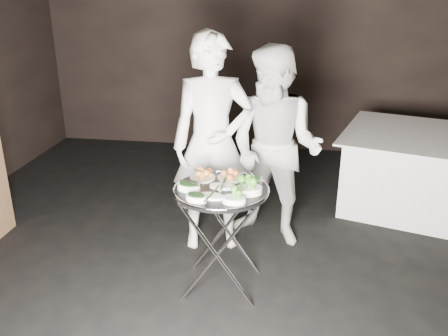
# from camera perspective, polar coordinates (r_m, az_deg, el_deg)

# --- Properties ---
(floor) EXTENTS (6.00, 7.00, 0.05)m
(floor) POSITION_cam_1_polar(r_m,az_deg,el_deg) (3.90, -0.32, -14.31)
(floor) COLOR black
(floor) RESTS_ON ground
(wall_back) EXTENTS (6.00, 0.05, 3.00)m
(wall_back) POSITION_cam_1_polar(r_m,az_deg,el_deg) (6.72, 4.39, 14.83)
(wall_back) COLOR black
(wall_back) RESTS_ON floor
(tray_stand) EXTENTS (0.56, 0.48, 0.83)m
(tray_stand) POSITION_cam_1_polar(r_m,az_deg,el_deg) (3.65, -0.35, -7.97)
(tray_stand) COLOR silver
(tray_stand) RESTS_ON floor
(serving_tray) EXTENTS (0.72, 0.72, 0.04)m
(serving_tray) POSITION_cam_1_polar(r_m,az_deg,el_deg) (3.48, -0.36, -2.66)
(serving_tray) COLOR black
(serving_tray) RESTS_ON tray_stand
(potato_plate_a) EXTENTS (0.20, 0.20, 0.07)m
(potato_plate_a) POSITION_cam_1_polar(r_m,az_deg,el_deg) (3.64, -2.61, -0.87)
(potato_plate_a) COLOR beige
(potato_plate_a) RESTS_ON serving_tray
(potato_plate_b) EXTENTS (0.21, 0.21, 0.07)m
(potato_plate_b) POSITION_cam_1_polar(r_m,az_deg,el_deg) (3.64, 0.86, -0.83)
(potato_plate_b) COLOR beige
(potato_plate_b) RESTS_ON serving_tray
(greens_bowl) EXTENTS (0.12, 0.12, 0.07)m
(greens_bowl) POSITION_cam_1_polar(r_m,az_deg,el_deg) (3.57, 3.64, -1.33)
(greens_bowl) COLOR white
(greens_bowl) RESTS_ON serving_tray
(asparagus_plate_a) EXTENTS (0.20, 0.11, 0.04)m
(asparagus_plate_a) POSITION_cam_1_polar(r_m,az_deg,el_deg) (3.49, -0.13, -2.12)
(asparagus_plate_a) COLOR white
(asparagus_plate_a) RESTS_ON serving_tray
(asparagus_plate_b) EXTENTS (0.21, 0.14, 0.04)m
(asparagus_plate_b) POSITION_cam_1_polar(r_m,az_deg,el_deg) (3.33, -1.52, -3.32)
(asparagus_plate_b) COLOR white
(asparagus_plate_b) RESTS_ON serving_tray
(spinach_bowl_a) EXTENTS (0.20, 0.15, 0.07)m
(spinach_bowl_a) POSITION_cam_1_polar(r_m,az_deg,el_deg) (3.45, -4.25, -2.17)
(spinach_bowl_a) COLOR white
(spinach_bowl_a) RESTS_ON serving_tray
(spinach_bowl_b) EXTENTS (0.18, 0.14, 0.06)m
(spinach_bowl_b) POSITION_cam_1_polar(r_m,az_deg,el_deg) (3.28, -3.37, -3.49)
(spinach_bowl_b) COLOR white
(spinach_bowl_b) RESTS_ON serving_tray
(broccoli_bowl_a) EXTENTS (0.24, 0.20, 0.08)m
(broccoli_bowl_a) POSITION_cam_1_polar(r_m,az_deg,el_deg) (3.39, 2.96, -2.51)
(broccoli_bowl_a) COLOR white
(broccoli_bowl_a) RESTS_ON serving_tray
(broccoli_bowl_b) EXTENTS (0.17, 0.12, 0.07)m
(broccoli_bowl_b) POSITION_cam_1_polar(r_m,az_deg,el_deg) (3.25, 1.22, -3.69)
(broccoli_bowl_b) COLOR white
(broccoli_bowl_b) RESTS_ON serving_tray
(serving_utensils) EXTENTS (0.59, 0.45, 0.01)m
(serving_utensils) POSITION_cam_1_polar(r_m,az_deg,el_deg) (3.52, 0.07, -1.29)
(serving_utensils) COLOR silver
(serving_utensils) RESTS_ON serving_tray
(waiter_left) EXTENTS (0.78, 0.61, 1.91)m
(waiter_left) POSITION_cam_1_polar(r_m,az_deg,el_deg) (4.08, -1.38, 2.85)
(waiter_left) COLOR silver
(waiter_left) RESTS_ON floor
(waiter_right) EXTENTS (1.05, 0.94, 1.79)m
(waiter_right) POSITION_cam_1_polar(r_m,az_deg,el_deg) (4.19, 6.19, 2.33)
(waiter_right) COLOR silver
(waiter_right) RESTS_ON floor
(dining_table) EXTENTS (1.42, 1.42, 0.81)m
(dining_table) POSITION_cam_1_polar(r_m,az_deg,el_deg) (5.39, 21.67, -0.23)
(dining_table) COLOR silver
(dining_table) RESTS_ON floor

